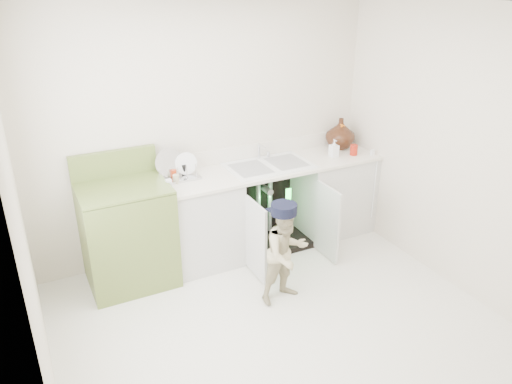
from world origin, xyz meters
TOP-DOWN VIEW (x-y plane):
  - ground at (0.00, 0.00)m, footprint 3.50×3.50m
  - room_shell at (0.00, 0.00)m, footprint 6.00×5.50m
  - counter_run at (0.58, 1.21)m, footprint 2.44×1.02m
  - avocado_stove at (-0.92, 1.18)m, footprint 0.78×0.65m
  - repair_worker at (0.23, 0.28)m, footprint 0.63×0.79m

SIDE VIEW (x-z plane):
  - ground at x=0.00m, z-range 0.00..0.00m
  - repair_worker at x=0.23m, z-range 0.01..0.94m
  - counter_run at x=0.58m, z-range -0.14..1.09m
  - avocado_stove at x=-0.92m, z-range -0.11..1.11m
  - room_shell at x=0.00m, z-range 0.62..1.88m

